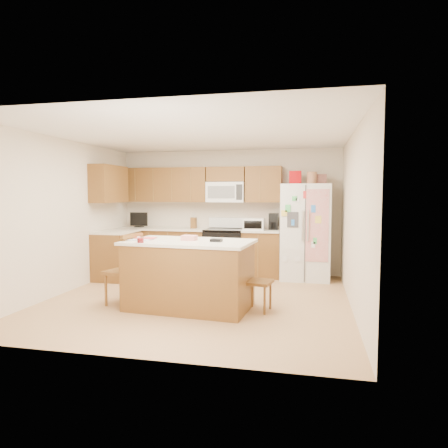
% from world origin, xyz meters
% --- Properties ---
extents(ground, '(4.50, 4.50, 0.00)m').
position_xyz_m(ground, '(0.00, 0.00, 0.00)').
color(ground, '#A98556').
rests_on(ground, ground).
extents(room_shell, '(4.60, 4.60, 2.52)m').
position_xyz_m(room_shell, '(0.00, 0.00, 1.44)').
color(room_shell, beige).
rests_on(room_shell, ground).
extents(cabinetry, '(3.36, 1.56, 2.15)m').
position_xyz_m(cabinetry, '(-0.98, 1.79, 0.91)').
color(cabinetry, brown).
rests_on(cabinetry, ground).
extents(stove, '(0.76, 0.65, 1.13)m').
position_xyz_m(stove, '(0.00, 1.94, 0.47)').
color(stove, black).
rests_on(stove, ground).
extents(refrigerator, '(0.90, 0.79, 2.04)m').
position_xyz_m(refrigerator, '(1.57, 1.87, 0.92)').
color(refrigerator, white).
rests_on(refrigerator, ground).
extents(island, '(1.83, 1.15, 1.05)m').
position_xyz_m(island, '(0.01, -0.45, 0.48)').
color(island, brown).
rests_on(island, ground).
extents(windsor_chair_left, '(0.53, 0.55, 1.05)m').
position_xyz_m(windsor_chair_left, '(-0.97, -0.49, 0.49)').
color(windsor_chair_left, brown).
rests_on(windsor_chair_left, ground).
extents(windsor_chair_back, '(0.47, 0.46, 0.95)m').
position_xyz_m(windsor_chair_back, '(-0.05, 0.26, 0.45)').
color(windsor_chair_back, brown).
rests_on(windsor_chair_back, ground).
extents(windsor_chair_right, '(0.41, 0.43, 0.87)m').
position_xyz_m(windsor_chair_right, '(0.95, -0.38, 0.41)').
color(windsor_chair_right, brown).
rests_on(windsor_chair_right, ground).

